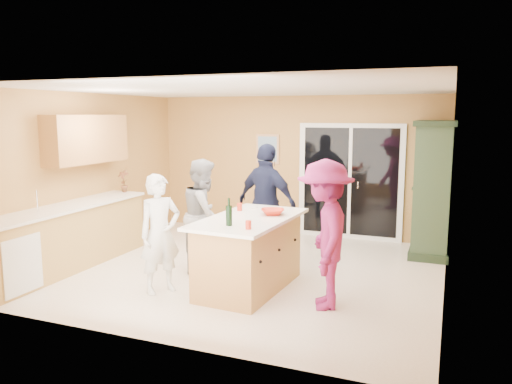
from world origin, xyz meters
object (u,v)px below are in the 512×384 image
at_px(woman_navy, 267,203).
at_px(woman_magenta, 325,234).
at_px(woman_white, 160,234).
at_px(green_hutch, 433,190).
at_px(woman_grey, 204,215).
at_px(kitchen_island, 249,255).

xyz_separation_m(woman_navy, woman_magenta, (1.28, -1.51, -0.04)).
height_order(woman_navy, woman_magenta, woman_navy).
bearing_deg(woman_white, woman_navy, 8.13).
xyz_separation_m(green_hutch, woman_grey, (-3.03, -2.09, -0.24)).
height_order(green_hutch, woman_white, green_hutch).
xyz_separation_m(woman_white, woman_grey, (0.09, 1.03, 0.05)).
distance_m(kitchen_island, woman_navy, 1.36).
bearing_deg(green_hutch, woman_grey, -145.42).
distance_m(kitchen_island, green_hutch, 3.41).
relative_size(kitchen_island, woman_grey, 1.14).
height_order(woman_white, woman_navy, woman_navy).
xyz_separation_m(green_hutch, woman_white, (-3.12, -3.13, -0.29)).
height_order(woman_grey, woman_navy, woman_navy).
height_order(green_hutch, woman_navy, green_hutch).
relative_size(woman_white, woman_navy, 0.83).
relative_size(kitchen_island, woman_magenta, 1.06).
xyz_separation_m(woman_grey, woman_magenta, (1.97, -0.76, 0.06)).
distance_m(green_hutch, woman_navy, 2.70).
bearing_deg(woman_grey, kitchen_island, -136.20).
distance_m(green_hutch, woman_grey, 3.69).
bearing_deg(woman_white, woman_grey, 26.75).
distance_m(kitchen_island, woman_grey, 1.11).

